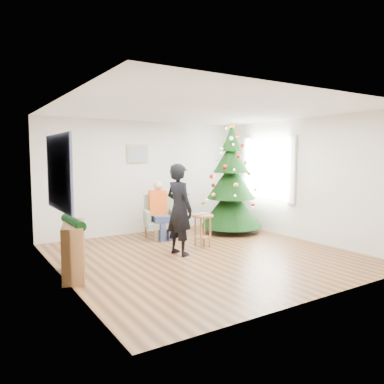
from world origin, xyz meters
TOP-DOWN VIEW (x-y plane):
  - floor at (0.00, 0.00)m, footprint 5.00×5.00m
  - ceiling at (0.00, 0.00)m, footprint 5.00×5.00m
  - wall_back at (0.00, 2.50)m, footprint 5.00×0.00m
  - wall_front at (0.00, -2.50)m, footprint 5.00×0.00m
  - wall_left at (-2.50, 0.00)m, footprint 0.00×5.00m
  - wall_right at (2.50, 0.00)m, footprint 0.00×5.00m
  - window_panel at (2.47, 1.00)m, footprint 0.04×1.30m
  - curtains at (2.44, 1.00)m, footprint 0.05×1.75m
  - christmas_tree at (1.69, 1.39)m, footprint 1.44×1.44m
  - stool at (0.31, 0.55)m, footprint 0.43×0.43m
  - laptop at (0.31, 0.55)m, footprint 0.40×0.31m
  - armchair at (-0.04, 1.69)m, footprint 0.80×0.77m
  - seated_person at (-0.06, 1.64)m, footprint 0.45×0.59m
  - standing_man at (-0.37, 0.29)m, footprint 0.50×0.67m
  - game_controller at (-0.19, 0.26)m, footprint 0.06×0.13m
  - console at (-2.33, 0.07)m, footprint 0.58×1.04m
  - garland at (-2.33, 0.07)m, footprint 0.14×0.90m
  - tapestry at (-2.46, 0.30)m, footprint 0.03×1.50m
  - framed_picture at (-0.20, 2.46)m, footprint 0.52×0.05m

SIDE VIEW (x-z plane):
  - floor at x=0.00m, z-range 0.00..0.00m
  - stool at x=0.31m, z-range 0.01..0.65m
  - armchair at x=-0.04m, z-range -0.13..0.83m
  - console at x=-2.33m, z-range 0.00..0.80m
  - seated_person at x=-0.06m, z-range 0.01..1.26m
  - laptop at x=0.31m, z-range 0.64..0.67m
  - garland at x=-2.33m, z-range 0.75..0.89m
  - standing_man at x=-0.37m, z-range 0.00..1.67m
  - game_controller at x=-0.19m, z-range 1.09..1.13m
  - christmas_tree at x=1.69m, z-range -0.13..2.47m
  - wall_back at x=0.00m, z-range -1.20..3.80m
  - wall_front at x=0.00m, z-range -1.20..3.80m
  - wall_left at x=-2.50m, z-range -1.20..3.80m
  - wall_right at x=2.50m, z-range -1.20..3.80m
  - window_panel at x=2.47m, z-range 0.80..2.20m
  - curtains at x=2.44m, z-range 0.75..2.25m
  - tapestry at x=-2.46m, z-range 0.98..2.12m
  - framed_picture at x=-0.20m, z-range 1.64..2.06m
  - ceiling at x=0.00m, z-range 2.60..2.60m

